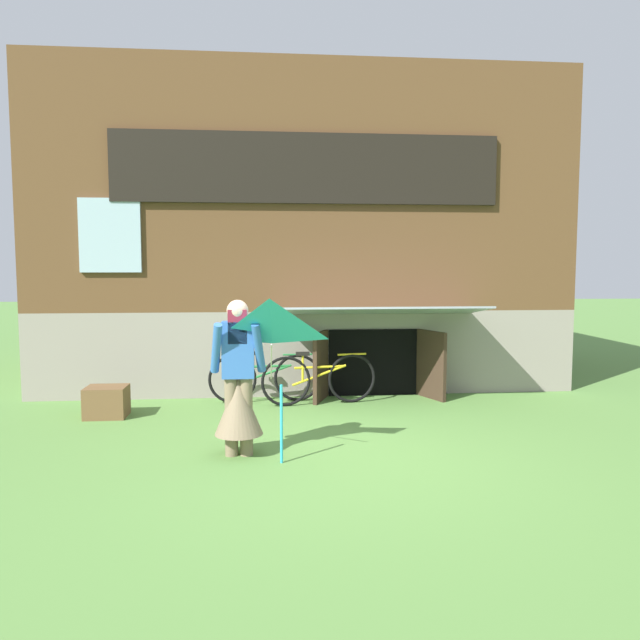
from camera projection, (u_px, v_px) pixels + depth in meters
name	position (u px, v px, depth m)	size (l,w,h in m)	color
ground_plane	(328.00, 455.00, 6.57)	(60.00, 60.00, 0.00)	#56843D
log_house	(299.00, 237.00, 11.67)	(8.66, 5.88, 5.21)	gray
person	(238.00, 390.00, 6.50)	(0.61, 0.53, 1.69)	#7F6B51
kite	(270.00, 340.00, 5.93)	(0.90, 0.96, 1.60)	#2DB2CC
bicycle_yellow	(319.00, 379.00, 8.95)	(1.72, 0.31, 0.79)	black
bicycle_green	(265.00, 377.00, 9.10)	(1.69, 0.13, 0.77)	black
wooden_crate	(107.00, 402.00, 8.22)	(0.54, 0.46, 0.42)	brown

